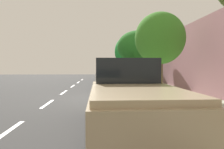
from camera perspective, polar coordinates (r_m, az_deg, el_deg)
name	(u,v)px	position (r m, az deg, el deg)	size (l,w,h in m)	color
ground	(104,98)	(11.58, -2.10, -6.28)	(62.18, 62.18, 0.00)	#353535
sidewalk	(171,97)	(12.15, 15.29, -5.63)	(3.75, 38.86, 0.14)	#A3AC8F
curb_edge	(135,97)	(11.70, 6.10, -5.86)	(0.16, 38.86, 0.14)	gray
lane_stripe_centre	(48,104)	(10.38, -16.60, -7.38)	(0.14, 35.80, 0.01)	white
lane_stripe_bike_edge	(108,98)	(11.59, -1.15, -6.26)	(0.12, 38.86, 0.01)	white
building_facade	(210,57)	(12.86, 24.47, 4.26)	(0.50, 38.86, 4.43)	#9F6972
parked_pickup_tan_second	(129,98)	(5.68, 4.58, -6.21)	(2.11, 5.34, 1.95)	tan
parked_suv_white_mid	(110,74)	(17.28, -0.50, 0.00)	(2.22, 4.82, 1.99)	white
parked_suv_dark_blue_far	(110,72)	(24.57, -0.63, 0.72)	(2.12, 4.77, 1.99)	navy
bicycle_at_curb	(125,90)	(12.38, 3.42, -4.03)	(1.24, 1.25, 0.74)	black
cyclist_with_backpack	(130,79)	(11.88, 4.69, -1.07)	(0.55, 0.53, 1.69)	#C6B284
street_tree_mid_block	(160,39)	(12.03, 12.49, 9.17)	(2.68, 2.68, 4.46)	brown
street_tree_far_end	(137,47)	(19.65, 6.54, 7.21)	(3.51, 3.51, 4.71)	#503921
street_tree_corner	(129,52)	(24.88, 4.60, 5.98)	(3.37, 3.37, 5.04)	brown
fire_hydrant	(173,104)	(7.04, 15.65, -7.40)	(0.22, 0.22, 0.84)	red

